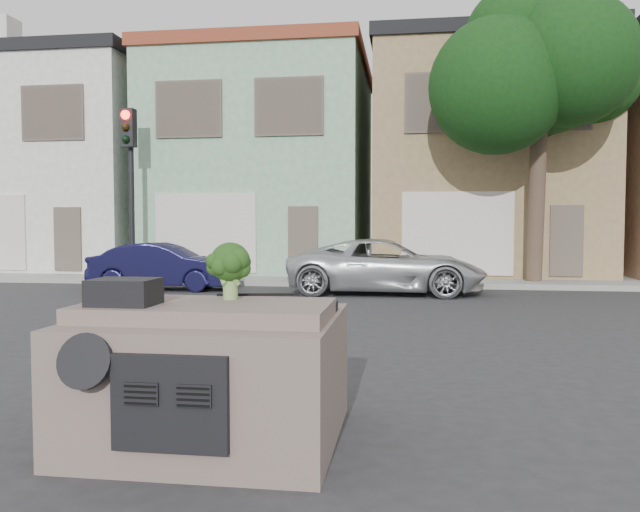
% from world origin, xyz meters
% --- Properties ---
extents(ground_plane, '(120.00, 120.00, 0.00)m').
position_xyz_m(ground_plane, '(0.00, 0.00, 0.00)').
color(ground_plane, '#303033').
rests_on(ground_plane, ground).
extents(sidewalk, '(40.00, 3.00, 0.15)m').
position_xyz_m(sidewalk, '(0.00, 10.50, 0.07)').
color(sidewalk, gray).
rests_on(sidewalk, ground).
extents(townhouse_white, '(7.20, 8.20, 7.55)m').
position_xyz_m(townhouse_white, '(-11.00, 14.50, 3.77)').
color(townhouse_white, silver).
rests_on(townhouse_white, ground).
extents(townhouse_mint, '(7.20, 8.20, 7.55)m').
position_xyz_m(townhouse_mint, '(-3.50, 14.50, 3.77)').
color(townhouse_mint, '#88B491').
rests_on(townhouse_mint, ground).
extents(townhouse_tan, '(7.20, 8.20, 7.55)m').
position_xyz_m(townhouse_tan, '(4.00, 14.50, 3.77)').
color(townhouse_tan, '#947A52').
rests_on(townhouse_tan, ground).
extents(navy_sedan, '(3.77, 1.45, 1.23)m').
position_xyz_m(navy_sedan, '(-4.81, 7.78, 0.00)').
color(navy_sedan, '#131237').
rests_on(navy_sedan, ground).
extents(silver_pickup, '(4.88, 2.26, 1.35)m').
position_xyz_m(silver_pickup, '(1.03, 7.71, 0.00)').
color(silver_pickup, silver).
rests_on(silver_pickup, ground).
extents(traffic_signal, '(0.40, 0.40, 5.10)m').
position_xyz_m(traffic_signal, '(-6.50, 9.50, 2.55)').
color(traffic_signal, black).
rests_on(traffic_signal, ground).
extents(tree_near, '(4.40, 4.00, 8.50)m').
position_xyz_m(tree_near, '(5.00, 9.80, 4.25)').
color(tree_near, '#123610').
rests_on(tree_near, ground).
extents(car_dashboard, '(2.00, 1.80, 1.12)m').
position_xyz_m(car_dashboard, '(0.00, -3.00, 0.56)').
color(car_dashboard, '#736059').
rests_on(car_dashboard, ground).
extents(instrument_hump, '(0.48, 0.38, 0.20)m').
position_xyz_m(instrument_hump, '(-0.58, -3.35, 1.22)').
color(instrument_hump, black).
rests_on(instrument_hump, car_dashboard).
extents(wiper_arm, '(0.69, 0.15, 0.02)m').
position_xyz_m(wiper_arm, '(0.28, -2.62, 1.13)').
color(wiper_arm, black).
rests_on(wiper_arm, car_dashboard).
extents(broccoli, '(0.48, 0.48, 0.48)m').
position_xyz_m(broccoli, '(0.12, -2.90, 1.36)').
color(broccoli, '#1B3A11').
rests_on(broccoli, car_dashboard).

